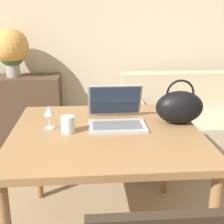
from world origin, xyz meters
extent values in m
cube|color=beige|center=(0.00, 2.71, 1.35)|extent=(10.00, 0.06, 2.70)
cube|color=olive|center=(-0.10, 0.83, 0.74)|extent=(1.15, 1.10, 0.04)
cylinder|color=olive|center=(-0.62, 1.32, 0.36)|extent=(0.06, 0.06, 0.72)
cylinder|color=olive|center=(0.41, 1.32, 0.36)|extent=(0.06, 0.06, 0.72)
cube|color=#C1B293|center=(0.94, 2.04, 0.21)|extent=(1.54, 0.84, 0.42)
cube|color=#C1B293|center=(0.94, 2.36, 0.62)|extent=(1.54, 0.20, 0.40)
cube|color=#C1B293|center=(0.27, 2.04, 0.28)|extent=(0.20, 0.84, 0.56)
cube|color=#4C3828|center=(-1.15, 2.43, 0.40)|extent=(1.29, 0.40, 0.79)
cube|color=#ADADB2|center=(-0.03, 0.89, 0.76)|extent=(0.36, 0.25, 0.02)
cube|color=slate|center=(-0.03, 0.88, 0.77)|extent=(0.31, 0.16, 0.00)
cube|color=#ADADB2|center=(-0.03, 1.07, 0.88)|extent=(0.36, 0.10, 0.23)
cube|color=#23334C|center=(-0.03, 1.06, 0.89)|extent=(0.33, 0.09, 0.21)
cylinder|color=silver|center=(-0.33, 0.82, 0.81)|extent=(0.08, 0.08, 0.10)
cylinder|color=silver|center=(-0.45, 0.90, 0.76)|extent=(0.06, 0.06, 0.01)
cylinder|color=silver|center=(-0.45, 0.90, 0.80)|extent=(0.01, 0.01, 0.08)
cone|color=silver|center=(-0.45, 0.90, 0.87)|extent=(0.06, 0.06, 0.06)
ellipsoid|color=black|center=(0.38, 0.94, 0.86)|extent=(0.31, 0.19, 0.21)
torus|color=black|center=(0.38, 0.94, 0.96)|extent=(0.18, 0.01, 0.18)
cylinder|color=#9E998E|center=(-1.00, 2.42, 0.88)|extent=(0.14, 0.14, 0.18)
sphere|color=#3D6B38|center=(-1.00, 2.42, 1.04)|extent=(0.28, 0.28, 0.28)
sphere|color=#D6994C|center=(-1.00, 2.42, 1.11)|extent=(0.37, 0.37, 0.37)
camera|label=1|loc=(-0.21, -0.95, 1.45)|focal=50.00mm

